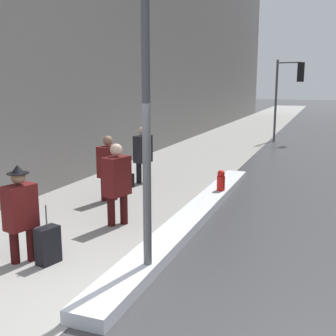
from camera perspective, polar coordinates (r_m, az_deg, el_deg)
The scene contains 11 objects.
ground_plane at distance 5.52m, azimuth -11.42°, elevation -18.86°, with size 160.00×160.00×0.00m, color #38383A.
sidewalk_slab at distance 19.76m, azimuth 6.92°, elevation 3.15°, with size 4.00×80.00×0.01m.
snow_bank_curb at distance 8.83m, azimuth 3.60°, elevation -6.30°, with size 0.57×8.69×0.19m.
lamp_post at distance 5.75m, azimuth -3.04°, elevation 14.66°, with size 0.28×0.28×5.20m.
traffic_light_near at distance 21.34m, azimuth 16.31°, elevation 11.03°, with size 1.31×0.33×3.94m.
pedestrian_in_fedora at distance 6.88m, azimuth -19.36°, elevation -5.40°, with size 0.39×0.54×1.57m.
pedestrian_with_shoulder_bag at distance 8.28m, azimuth -6.88°, elevation -1.71°, with size 0.43×0.77×1.64m.
pedestrian_nearside at distance 10.09m, azimuth -8.06°, elevation 0.39°, with size 0.42×0.57×1.57m.
pedestrian_trailing at distance 11.85m, azimuth -3.42°, elevation 2.17°, with size 0.43×0.58×1.60m.
rolling_suitcase at distance 6.88m, azimuth -15.95°, elevation -10.05°, with size 0.30×0.40×0.95m.
fire_hydrant at distance 10.44m, azimuth 7.17°, elevation -2.18°, with size 0.20×0.20×0.70m.
Camera 1 is at (2.62, -4.01, 2.74)m, focal length 45.00 mm.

